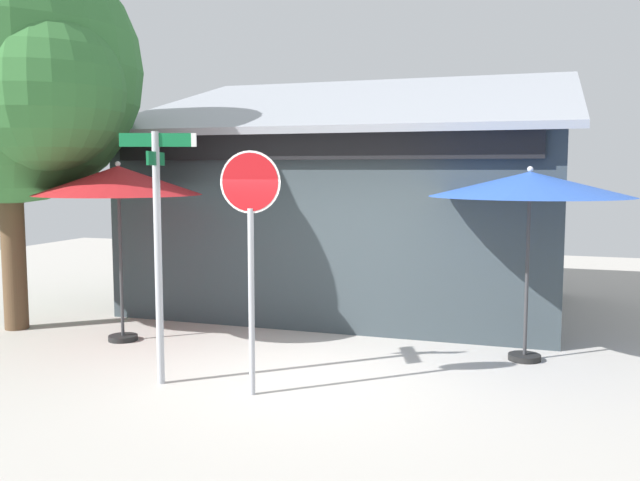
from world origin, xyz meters
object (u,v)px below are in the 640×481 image
Objects in this scene: street_sign_post at (158,232)px; shade_tree at (10,73)px; patio_umbrella_royal_blue_center at (530,185)px; stop_sign at (251,229)px; patio_umbrella_crimson_left at (118,182)px.

street_sign_post is 0.48× the size of shade_tree.
street_sign_post is 1.14× the size of patio_umbrella_royal_blue_center.
street_sign_post is at bearing -25.37° from shade_tree.
patio_umbrella_crimson_left is at bearing 149.64° from stop_sign.
shade_tree reaches higher than patio_umbrella_crimson_left.
shade_tree is at bearing 160.11° from stop_sign.
shade_tree is at bearing 178.45° from patio_umbrella_crimson_left.
patio_umbrella_royal_blue_center is at bearing 7.71° from patio_umbrella_crimson_left.
stop_sign is at bearing -139.78° from patio_umbrella_royal_blue_center.
shade_tree is at bearing 154.63° from street_sign_post.
patio_umbrella_royal_blue_center is (2.96, 2.51, 0.46)m from stop_sign.
stop_sign is at bearing -19.89° from shade_tree.
patio_umbrella_crimson_left is 2.58m from shade_tree.
street_sign_post is 2.45m from patio_umbrella_crimson_left.
street_sign_post reaches higher than stop_sign.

